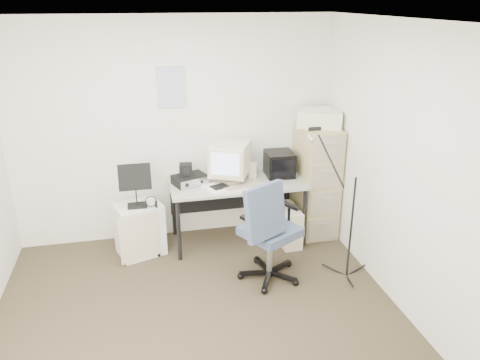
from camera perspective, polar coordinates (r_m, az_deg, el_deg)
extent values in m
cube|color=#342D21|center=(4.25, -4.66, -17.42)|extent=(3.60, 3.60, 0.01)
cube|color=white|center=(3.32, -6.01, 18.64)|extent=(3.60, 3.60, 0.01)
cube|color=beige|center=(5.29, -7.88, 5.84)|extent=(3.60, 0.02, 2.50)
cube|color=beige|center=(2.09, 1.88, -20.95)|extent=(3.60, 0.02, 2.50)
cube|color=beige|center=(4.20, 19.88, 0.55)|extent=(0.02, 3.60, 2.50)
cube|color=white|center=(5.17, -8.38, 11.13)|extent=(0.30, 0.02, 0.44)
cube|color=tan|center=(5.54, 9.24, -0.08)|extent=(0.40, 0.60, 1.30)
cube|color=white|center=(5.33, 9.66, 7.44)|extent=(0.58, 0.49, 0.19)
cube|color=#B0B298|center=(5.36, -0.33, -3.85)|extent=(1.50, 0.70, 0.73)
cube|color=white|center=(5.18, -1.26, 2.20)|extent=(0.53, 0.54, 0.44)
cube|color=black|center=(5.38, 4.81, 1.99)|extent=(0.32, 0.34, 0.28)
cube|color=beige|center=(5.33, 1.61, 1.20)|extent=(0.11, 0.11, 0.17)
cube|color=white|center=(5.02, 0.37, -0.97)|extent=(0.45, 0.23, 0.02)
cube|color=black|center=(5.08, 3.71, -0.70)|extent=(0.09, 0.11, 0.03)
cube|color=black|center=(5.17, -6.13, 0.05)|extent=(0.42, 0.36, 0.10)
cube|color=black|center=(5.13, -6.63, 1.26)|extent=(0.15, 0.14, 0.13)
cube|color=white|center=(5.03, -2.95, -1.00)|extent=(0.31, 0.35, 0.02)
cube|color=white|center=(5.41, 5.85, -5.48)|extent=(0.22, 0.47, 0.43)
cube|color=#384A60|center=(4.58, 3.72, -6.02)|extent=(0.86, 0.86, 1.09)
cube|color=silver|center=(5.25, -12.13, -5.87)|extent=(0.56, 0.51, 0.58)
cube|color=black|center=(4.99, -12.64, -0.59)|extent=(0.37, 0.26, 0.49)
torus|color=black|center=(5.01, -10.80, -2.86)|extent=(0.18, 0.18, 0.02)
cylinder|color=black|center=(4.67, 13.56, -3.95)|extent=(0.02, 0.02, 1.40)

